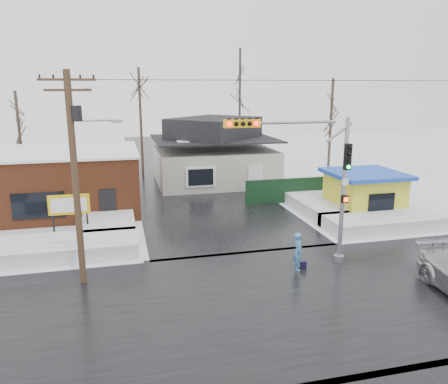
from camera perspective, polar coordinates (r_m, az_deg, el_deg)
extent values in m
plane|color=white|center=(18.32, 7.95, -13.60)|extent=(120.00, 120.00, 0.00)
cube|color=black|center=(18.32, 7.95, -13.57)|extent=(10.00, 120.00, 0.02)
cube|color=black|center=(18.32, 7.95, -13.57)|extent=(120.00, 10.00, 0.02)
cube|color=white|center=(23.61, -19.83, -6.86)|extent=(7.00, 3.00, 0.80)
cube|color=white|center=(27.97, 19.95, -3.69)|extent=(7.00, 3.00, 0.80)
cube|color=white|center=(28.21, -14.82, -3.17)|extent=(3.00, 8.00, 0.80)
cube|color=white|center=(31.16, 11.83, -1.41)|extent=(3.00, 8.00, 0.80)
cylinder|color=gray|center=(21.32, 15.30, 0.02)|extent=(0.20, 0.20, 7.00)
cylinder|color=gray|center=(22.33, 14.76, -8.36)|extent=(0.50, 0.50, 0.30)
cylinder|color=gray|center=(19.52, 8.09, 8.98)|extent=(4.60, 0.14, 0.14)
cube|color=gold|center=(18.87, 2.38, 8.94)|extent=(1.60, 0.28, 0.35)
sphere|color=#FF0C0C|center=(18.56, 0.71, 8.87)|extent=(0.20, 0.20, 0.20)
sphere|color=#FF0C0C|center=(18.89, 4.28, 8.92)|extent=(0.20, 0.20, 0.20)
cube|color=black|center=(20.83, 15.86, 4.45)|extent=(0.30, 0.22, 1.20)
sphere|color=#0CE533|center=(20.78, 15.97, 3.16)|extent=(0.18, 0.18, 0.18)
cube|color=black|center=(21.23, 15.51, -0.89)|extent=(0.30, 0.20, 0.35)
cylinder|color=#382619|center=(19.04, -18.83, 1.25)|extent=(0.28, 0.28, 9.00)
cube|color=#382619|center=(18.64, -19.82, 13.65)|extent=(2.20, 0.10, 0.10)
cube|color=#382619|center=(18.64, -19.72, 12.43)|extent=(1.80, 0.10, 0.10)
cylinder|color=black|center=(18.65, -18.72, 9.73)|extent=(0.44, 0.44, 0.60)
cylinder|color=gray|center=(18.63, -16.64, 8.95)|extent=(1.80, 0.08, 0.08)
cube|color=gray|center=(18.61, -13.83, 8.96)|extent=(0.50, 0.22, 0.12)
cube|color=brown|center=(32.06, -22.08, 1.23)|extent=(12.00, 8.00, 4.00)
cube|color=white|center=(31.71, -22.41, 4.85)|extent=(12.20, 8.20, 0.15)
cube|color=black|center=(28.32, -23.05, -1.65)|extent=(3.00, 0.08, 1.60)
cube|color=black|center=(28.01, -14.91, -1.81)|extent=(1.00, 0.08, 2.20)
cylinder|color=black|center=(25.92, -21.37, -4.01)|extent=(0.10, 0.10, 1.80)
cylinder|color=black|center=(25.73, -17.39, -3.81)|extent=(0.10, 0.10, 1.80)
cube|color=gold|center=(25.52, -19.58, -1.55)|extent=(2.20, 0.18, 1.10)
cube|color=white|center=(25.41, -19.61, -1.62)|extent=(1.90, 0.02, 0.80)
cube|color=beige|center=(38.58, -1.28, 3.44)|extent=(10.00, 8.00, 3.00)
cube|color=black|center=(38.23, -1.30, 6.98)|extent=(10.40, 8.40, 0.12)
pyramid|color=black|center=(38.13, -1.31, 8.42)|extent=(9.00, 7.00, 1.80)
cube|color=brown|center=(39.89, 2.92, 8.69)|extent=(0.70, 0.70, 1.40)
cube|color=white|center=(34.31, -3.06, 1.96)|extent=(2.40, 0.12, 1.60)
cube|color=yellow|center=(30.43, 17.79, -0.39)|extent=(4.00, 4.00, 2.60)
cube|color=#183FB8|center=(30.12, 17.98, 2.28)|extent=(4.60, 4.60, 0.25)
cube|color=black|center=(28.78, 19.87, -1.35)|extent=(1.80, 0.06, 1.20)
cube|color=black|center=(32.60, 9.58, 0.26)|extent=(8.00, 0.12, 1.80)
cylinder|color=#332821|center=(41.26, -10.80, 8.78)|extent=(0.24, 0.24, 10.00)
cylinder|color=#332821|center=(44.83, 2.07, 10.66)|extent=(0.24, 0.24, 12.00)
cylinder|color=#332821|center=(39.71, 13.71, 7.72)|extent=(0.24, 0.24, 9.00)
cylinder|color=#332821|center=(40.06, -25.07, 6.16)|extent=(0.24, 0.24, 8.00)
imported|color=#4482C0|center=(20.66, 9.65, -7.68)|extent=(0.59, 0.75, 1.80)
cube|color=black|center=(21.03, 10.32, -9.45)|extent=(0.29, 0.13, 0.35)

